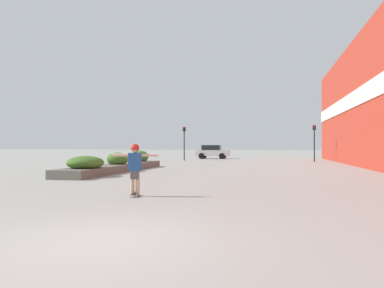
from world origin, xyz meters
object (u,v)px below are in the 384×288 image
car_center_left (212,152)px  traffic_light_right (314,137)px  skateboard (135,194)px  traffic_light_left (184,138)px  skateboarder (135,163)px

car_center_left → traffic_light_right: bearing=57.9°
skateboard → traffic_light_right: traffic_light_right is taller
traffic_light_left → traffic_light_right: bearing=-3.3°
skateboard → traffic_light_left: traffic_light_left is taller
skateboard → traffic_light_right: 27.59m
skateboard → car_center_left: bearing=85.4°
traffic_light_right → car_center_left: bearing=147.9°
traffic_light_left → traffic_light_right: same height
skateboard → car_center_left: size_ratio=0.17×
skateboarder → traffic_light_right: bearing=63.9°
skateboard → traffic_light_left: bearing=90.7°
skateboard → traffic_light_right: (7.95, 26.33, 2.29)m
skateboard → skateboarder: 0.90m
skateboarder → traffic_light_right: 27.53m
traffic_light_left → skateboard: bearing=-80.0°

